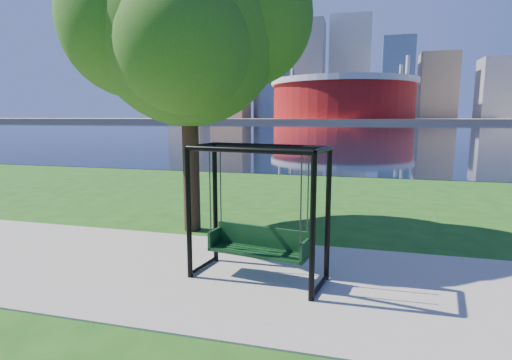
% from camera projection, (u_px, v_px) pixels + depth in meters
% --- Properties ---
extents(ground, '(900.00, 900.00, 0.00)m').
position_uv_depth(ground, '(260.00, 268.00, 7.32)').
color(ground, '#1E5114').
rests_on(ground, ground).
extents(path, '(120.00, 4.00, 0.03)m').
position_uv_depth(path, '(253.00, 278.00, 6.84)').
color(path, '#9E937F').
rests_on(path, ground).
extents(river, '(900.00, 180.00, 0.02)m').
position_uv_depth(river, '(355.00, 128.00, 104.74)').
color(river, black).
rests_on(river, ground).
extents(far_bank, '(900.00, 228.00, 2.00)m').
position_uv_depth(far_bank, '(360.00, 120.00, 299.42)').
color(far_bank, '#937F60').
rests_on(far_bank, ground).
extents(stadium, '(83.00, 83.00, 32.00)m').
position_uv_depth(stadium, '(343.00, 98.00, 232.08)').
color(stadium, maroon).
rests_on(stadium, far_bank).
extents(skyline, '(392.00, 66.00, 96.50)m').
position_uv_depth(skyline, '(356.00, 74.00, 307.88)').
color(skyline, gray).
rests_on(skyline, far_bank).
extents(swing, '(2.36, 1.33, 2.29)m').
position_uv_depth(swing, '(258.00, 216.00, 6.65)').
color(swing, black).
rests_on(swing, ground).
extents(park_tree, '(5.57, 5.04, 6.92)m').
position_uv_depth(park_tree, '(187.00, 26.00, 9.13)').
color(park_tree, black).
rests_on(park_tree, ground).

